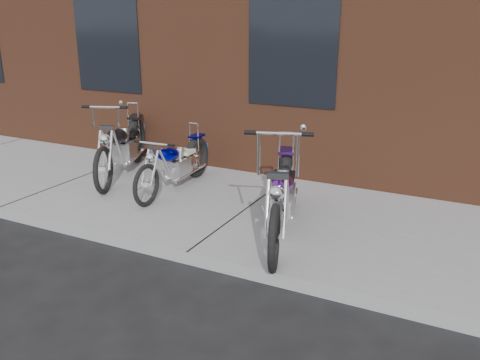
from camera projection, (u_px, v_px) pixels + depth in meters
The scene contains 5 objects.
ground at pixel (187, 265), 5.59m from camera, with size 120.00×120.00×0.00m, color black.
sidewalk at pixel (247, 213), 6.84m from camera, with size 22.00×3.00×0.15m, color gray.
chopper_purple at pixel (281, 198), 5.89m from camera, with size 0.93×2.37×1.38m.
chopper_blue at pixel (175, 165), 7.46m from camera, with size 0.50×2.04×0.89m.
chopper_third at pixel (122, 148), 8.13m from camera, with size 1.02×2.30×1.23m.
Camera 1 is at (2.80, -4.23, 2.61)m, focal length 38.00 mm.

